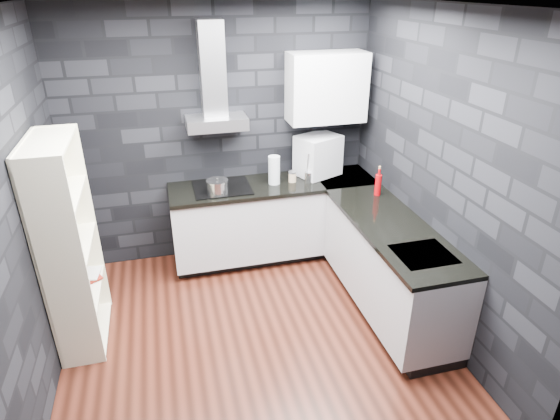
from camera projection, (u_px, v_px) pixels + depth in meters
name	position (u px, v px, depth m)	size (l,w,h in m)	color
ground	(255.00, 337.00, 4.13)	(3.20, 3.20, 0.00)	#471C12
ceiling	(244.00, 5.00, 2.95)	(3.20, 3.20, 0.00)	silver
wall_back	(220.00, 137.00, 4.95)	(3.20, 0.05, 2.70)	black
wall_front	(321.00, 343.00, 2.13)	(3.20, 0.05, 2.70)	black
wall_left	(16.00, 224.00, 3.17)	(0.05, 3.20, 2.70)	black
wall_right	(441.00, 178.00, 3.91)	(0.05, 3.20, 2.70)	black
toekick_back	(273.00, 250.00, 5.39)	(2.18, 0.50, 0.10)	black
toekick_right	(388.00, 302.00, 4.50)	(0.50, 1.78, 0.10)	black
counter_back_cab	(274.00, 218.00, 5.17)	(2.20, 0.60, 0.76)	#B8B8BC
counter_right_cab	(389.00, 265.00, 4.31)	(0.60, 1.80, 0.76)	#B8B8BC
counter_back_top	(274.00, 185.00, 4.98)	(2.20, 0.62, 0.04)	black
counter_right_top	(393.00, 227.00, 4.13)	(0.62, 1.80, 0.04)	black
counter_corner_top	(344.00, 178.00, 5.17)	(0.62, 0.62, 0.04)	black
hood_body	(217.00, 123.00, 4.68)	(0.60, 0.34, 0.12)	silver
hood_chimney	(213.00, 69.00, 4.51)	(0.24, 0.20, 0.90)	silver
upper_cabinet	(326.00, 88.00, 4.81)	(0.80, 0.35, 0.70)	silver
cooktop	(222.00, 188.00, 4.85)	(0.58, 0.50, 0.01)	black
sink_rim	(423.00, 254.00, 3.69)	(0.44, 0.40, 0.01)	silver
pot	(218.00, 187.00, 4.69)	(0.21, 0.21, 0.12)	silver
glass_vase	(274.00, 170.00, 4.91)	(0.12, 0.12, 0.30)	silver
storage_jar	(292.00, 177.00, 4.99)	(0.08, 0.08, 0.10)	tan
utensil_crock	(309.00, 177.00, 4.98)	(0.09, 0.09, 0.12)	silver
appliance_garage	(318.00, 155.00, 5.10)	(0.44, 0.34, 0.44)	silver
red_bottle	(378.00, 185.00, 4.66)	(0.06, 0.06, 0.21)	#990308
bookshelf	(70.00, 247.00, 3.79)	(0.34, 0.80, 1.80)	white
fruit_bowl	(67.00, 248.00, 3.69)	(0.20, 0.20, 0.05)	white
book_red	(78.00, 271.00, 4.06)	(0.16, 0.02, 0.22)	maroon
book_second	(79.00, 264.00, 4.11)	(0.16, 0.02, 0.22)	#B2B2B2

